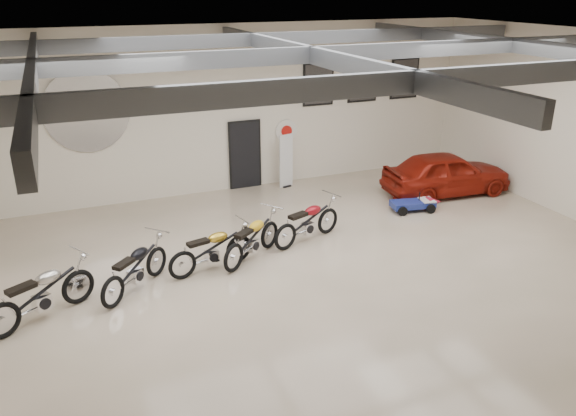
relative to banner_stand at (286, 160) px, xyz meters
name	(u,v)px	position (x,y,z in m)	size (l,w,h in m)	color
floor	(308,271)	(-1.71, -5.50, -0.88)	(16.00, 12.00, 0.01)	beige
ceiling	(312,41)	(-1.71, -5.50, 4.12)	(16.00, 12.00, 0.01)	slate
back_wall	(227,110)	(-1.71, 0.50, 1.62)	(16.00, 0.02, 5.00)	silver
ceiling_beams	(312,55)	(-1.71, -5.50, 3.87)	(15.80, 11.80, 0.32)	#53565A
door	(245,155)	(-1.21, 0.45, 0.17)	(0.92, 0.08, 2.10)	black
logo_plaque	(86,111)	(-5.71, 0.45, 1.92)	(2.30, 0.06, 1.16)	silver
poster_left	(318,84)	(1.29, 0.46, 2.22)	(1.05, 0.08, 1.35)	black
poster_mid	(363,81)	(2.89, 0.46, 2.22)	(1.05, 0.08, 1.35)	black
poster_right	(404,78)	(4.49, 0.46, 2.22)	(1.05, 0.08, 1.35)	black
oil_sign	(286,131)	(0.19, 0.45, 0.82)	(0.72, 0.10, 0.72)	white
banner_stand	(286,160)	(0.00, 0.00, 0.00)	(0.48, 0.19, 1.76)	white
motorcycle_silver	(40,293)	(-7.22, -5.32, -0.30)	(2.22, 0.69, 1.16)	silver
motorcycle_black	(135,267)	(-5.41, -4.87, -0.34)	(2.07, 0.64, 1.08)	silver
motorcycle_gold	(211,249)	(-3.69, -4.59, -0.35)	(2.04, 0.63, 1.06)	silver
motorcycle_yellow	(252,238)	(-2.67, -4.42, -0.34)	(2.08, 0.65, 1.08)	silver
motorcycle_red	(307,221)	(-1.07, -4.02, -0.33)	(2.11, 0.65, 1.09)	silver
go_kart	(417,201)	(2.68, -3.32, -0.61)	(1.51, 0.68, 0.55)	navy
vintage_car	(446,173)	(4.28, -2.49, -0.21)	(3.94, 1.59, 1.34)	maroon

